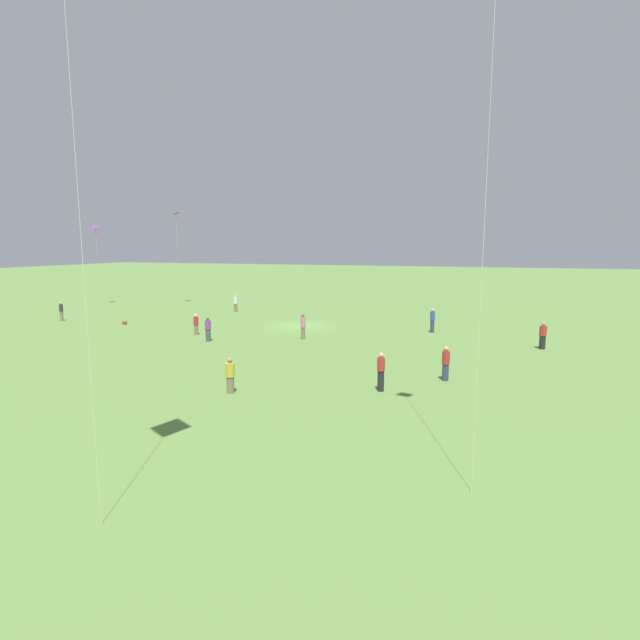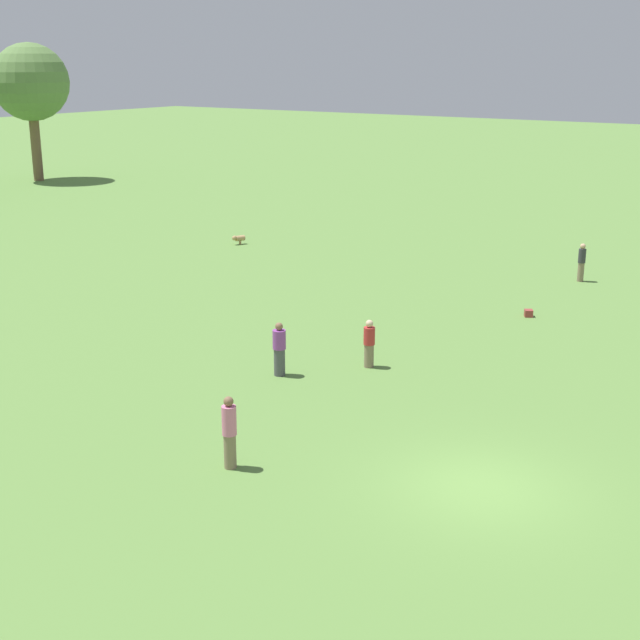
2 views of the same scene
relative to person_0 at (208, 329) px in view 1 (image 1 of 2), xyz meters
The scene contains 14 objects.
ground_plane 9.05m from the person_0, 113.05° to the right, with size 240.00×240.00×0.00m, color #5B843D.
person_0 is the anchor object (origin of this frame).
person_1 22.08m from the person_0, 167.36° to the right, with size 0.57×0.57×1.72m.
person_2 6.57m from the person_0, 154.08° to the right, with size 0.50×0.50×1.83m.
person_3 12.70m from the person_0, 126.23° to the left, with size 0.57×0.57×1.63m.
person_4 17.56m from the person_0, 12.69° to the right, with size 0.43×0.43×1.69m.
person_5 17.13m from the person_0, 163.37° to the left, with size 0.43×0.43×1.71m.
person_6 15.54m from the person_0, 68.06° to the right, with size 0.54×0.54×1.73m.
person_7 2.92m from the person_0, 40.85° to the right, with size 0.50×0.50×1.56m.
person_8 16.62m from the person_0, 148.53° to the right, with size 0.49×0.49×1.83m.
person_9 15.82m from the person_0, 150.80° to the left, with size 0.36×0.36×1.79m.
kite_0 24.40m from the person_0, 50.39° to the right, with size 0.69×0.71×10.10m.
kite_3 27.46m from the person_0, 32.22° to the right, with size 0.82×0.80×8.64m.
picnic_bag_0 11.30m from the person_0, 20.91° to the right, with size 0.43×0.42×0.27m.
Camera 1 is at (-14.93, 37.66, 6.59)m, focal length 28.00 mm.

